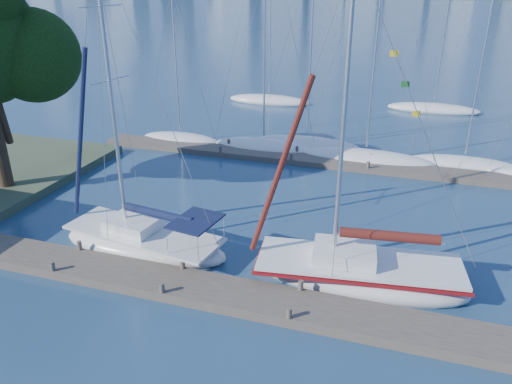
% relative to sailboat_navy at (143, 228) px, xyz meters
% --- Properties ---
extents(ground, '(700.00, 700.00, 0.00)m').
position_rel_sailboat_navy_xyz_m(ground, '(2.63, -2.32, -1.13)').
color(ground, '#18324D').
rests_on(ground, ground).
extents(near_dock, '(26.00, 2.00, 0.40)m').
position_rel_sailboat_navy_xyz_m(near_dock, '(2.63, -2.32, -0.93)').
color(near_dock, '#463E33').
rests_on(near_dock, ground).
extents(far_dock, '(30.00, 1.80, 0.36)m').
position_rel_sailboat_navy_xyz_m(far_dock, '(4.63, 13.68, -0.95)').
color(far_dock, '#463E33').
rests_on(far_dock, ground).
extents(sailboat_navy, '(8.26, 3.74, 13.71)m').
position_rel_sailboat_navy_xyz_m(sailboat_navy, '(0.00, 0.00, 0.00)').
color(sailboat_navy, silver).
rests_on(sailboat_navy, ground).
extents(sailboat_maroon, '(9.06, 3.99, 12.90)m').
position_rel_sailboat_navy_xyz_m(sailboat_maroon, '(9.58, 0.37, -0.16)').
color(sailboat_maroon, silver).
rests_on(sailboat_maroon, ground).
extents(bg_boat_0, '(6.37, 3.15, 11.17)m').
position_rel_sailboat_navy_xyz_m(bg_boat_0, '(-5.45, 15.07, -0.88)').
color(bg_boat_0, silver).
rests_on(bg_boat_0, ground).
extents(bg_boat_1, '(7.38, 2.67, 16.27)m').
position_rel_sailboat_navy_xyz_m(bg_boat_1, '(1.05, 15.15, -0.81)').
color(bg_boat_1, silver).
rests_on(bg_boat_1, ground).
extents(bg_boat_2, '(8.17, 3.96, 13.54)m').
position_rel_sailboat_navy_xyz_m(bg_boat_2, '(3.85, 16.69, -0.85)').
color(bg_boat_2, silver).
rests_on(bg_boat_2, ground).
extents(bg_boat_3, '(9.37, 5.29, 16.33)m').
position_rel_sailboat_navy_xyz_m(bg_boat_3, '(8.24, 14.93, -0.83)').
color(bg_boat_3, silver).
rests_on(bg_boat_3, ground).
extents(bg_boat_4, '(7.25, 2.54, 13.19)m').
position_rel_sailboat_navy_xyz_m(bg_boat_4, '(14.48, 15.96, -0.88)').
color(bg_boat_4, silver).
rests_on(bg_boat_4, ground).
extents(bg_boat_6, '(8.31, 3.11, 13.59)m').
position_rel_sailboat_navy_xyz_m(bg_boat_6, '(-2.67, 29.06, -0.85)').
color(bg_boat_6, silver).
rests_on(bg_boat_6, ground).
extents(bg_boat_7, '(8.56, 4.26, 12.70)m').
position_rel_sailboat_navy_xyz_m(bg_boat_7, '(12.64, 30.54, -0.87)').
color(bg_boat_7, silver).
rests_on(bg_boat_7, ground).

